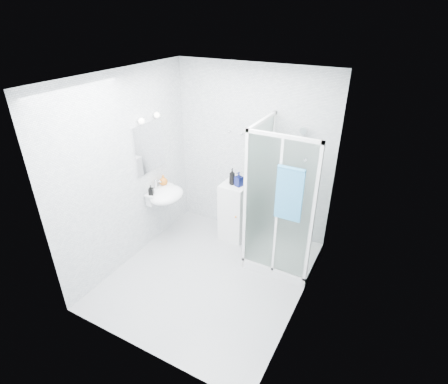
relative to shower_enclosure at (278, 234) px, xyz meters
The scene contains 12 objects.
room 1.33m from the shower_enclosure, 131.13° to the right, with size 2.40×2.60×2.60m.
shower_enclosure is the anchor object (origin of this frame).
wall_basin 1.72m from the shower_enclosure, 169.19° to the right, with size 0.46×0.56×0.35m.
mirror 2.16m from the shower_enclosure, behind, with size 0.02×0.60×0.70m, color white.
vanity_lights 2.35m from the shower_enclosure, behind, with size 0.10×0.40×0.08m.
wall_hooks 1.57m from the shower_enclosure, 151.98° to the left, with size 0.23×0.06×0.03m.
storage_cabinet 0.83m from the shower_enclosure, 163.07° to the left, with size 0.39×0.41×0.92m.
hand_towel 1.01m from the shower_enclosure, 61.06° to the right, with size 0.32×0.05×0.67m.
shampoo_bottle_a 1.05m from the shower_enclosure, 164.43° to the left, with size 0.09×0.10×0.25m, color black.
shampoo_bottle_b 0.96m from the shower_enclosure, 162.37° to the left, with size 0.10×0.10×0.22m, color #0C144C.
soap_dispenser_orange 1.85m from the shower_enclosure, behind, with size 0.13×0.13×0.16m, color #BB6116.
soap_dispenser_black 1.88m from the shower_enclosure, 164.05° to the right, with size 0.07×0.07×0.15m, color black.
Camera 1 is at (1.90, -3.08, 3.22)m, focal length 28.00 mm.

